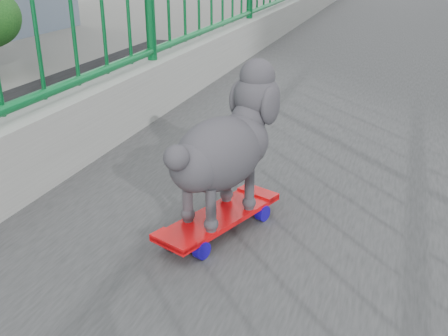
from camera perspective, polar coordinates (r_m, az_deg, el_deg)
skateboard at (r=1.81m, az=-0.52°, el=-5.54°), size 0.32×0.53×0.07m
poodle at (r=1.72m, az=0.08°, el=2.52°), size 0.34×0.52×0.46m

